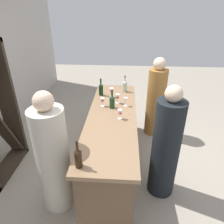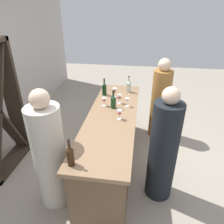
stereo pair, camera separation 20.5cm
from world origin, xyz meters
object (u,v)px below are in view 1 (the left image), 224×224
(wine_bottle_second_right_clear_pale, at_px, (125,86))
(wine_glass_near_right, at_px, (117,97))
(wine_bottle_leftmost_amber_brown, at_px, (78,157))
(wine_glass_far_left, at_px, (112,91))
(person_left_guest, at_px, (166,148))
(wine_glass_near_center, at_px, (120,113))
(wine_bottle_center_dark_green, at_px, (101,89))
(person_right_guest, at_px, (53,159))
(wine_glass_near_left, at_px, (126,100))
(wine_glass_far_center, at_px, (102,101))
(wine_bottle_second_left_olive_green, at_px, (112,101))
(person_center_guest, at_px, (156,101))

(wine_bottle_second_right_clear_pale, height_order, wine_glass_near_right, wine_bottle_second_right_clear_pale)
(wine_bottle_leftmost_amber_brown, xyz_separation_m, wine_glass_far_left, (1.73, -0.20, -0.01))
(person_left_guest, bearing_deg, wine_glass_near_center, -32.26)
(wine_bottle_leftmost_amber_brown, xyz_separation_m, person_left_guest, (0.60, -0.97, -0.30))
(wine_bottle_center_dark_green, xyz_separation_m, person_right_guest, (-1.50, 0.40, -0.29))
(wine_glass_near_left, xyz_separation_m, wine_glass_far_center, (-0.03, 0.36, -0.00))
(person_right_guest, bearing_deg, wine_glass_far_center, 46.23)
(wine_bottle_second_left_olive_green, bearing_deg, person_left_guest, -134.54)
(wine_bottle_leftmost_amber_brown, relative_size, wine_bottle_second_right_clear_pale, 1.03)
(wine_glass_near_right, bearing_deg, wine_glass_far_center, 119.24)
(wine_glass_far_center, relative_size, person_left_guest, 0.09)
(wine_glass_near_center, bearing_deg, wine_bottle_second_right_clear_pale, -2.93)
(wine_glass_near_left, distance_m, wine_glass_far_center, 0.36)
(wine_bottle_leftmost_amber_brown, distance_m, wine_bottle_second_left_olive_green, 1.34)
(wine_glass_far_left, bearing_deg, wine_bottle_second_left_olive_green, -174.92)
(wine_bottle_center_dark_green, relative_size, person_center_guest, 0.20)
(wine_bottle_second_left_olive_green, bearing_deg, wine_bottle_center_dark_green, 25.08)
(wine_bottle_second_left_olive_green, relative_size, wine_glass_near_right, 1.88)
(wine_bottle_leftmost_amber_brown, distance_m, wine_bottle_second_right_clear_pale, 2.04)
(person_center_guest, bearing_deg, wine_bottle_leftmost_amber_brown, 60.79)
(wine_bottle_leftmost_amber_brown, bearing_deg, wine_glass_near_right, -11.78)
(wine_glass_near_left, bearing_deg, wine_glass_far_left, 36.52)
(wine_bottle_leftmost_amber_brown, height_order, wine_bottle_second_right_clear_pale, wine_bottle_leftmost_amber_brown)
(wine_bottle_second_left_olive_green, height_order, wine_bottle_center_dark_green, wine_bottle_center_dark_green)
(wine_glass_near_right, xyz_separation_m, wine_glass_far_center, (-0.13, 0.23, -0.01))
(wine_bottle_second_right_clear_pale, xyz_separation_m, wine_glass_near_left, (-0.59, -0.02, -0.02))
(wine_glass_far_left, height_order, wine_glass_far_center, wine_glass_far_left)
(wine_bottle_leftmost_amber_brown, relative_size, wine_glass_near_right, 1.99)
(wine_glass_near_center, height_order, person_left_guest, person_left_guest)
(wine_glass_near_center, bearing_deg, wine_bottle_leftmost_amber_brown, 159.33)
(wine_glass_far_left, height_order, person_left_guest, person_left_guest)
(wine_glass_far_left, distance_m, wine_glass_far_center, 0.38)
(wine_glass_far_left, bearing_deg, wine_bottle_leftmost_amber_brown, 173.35)
(wine_glass_near_left, bearing_deg, wine_glass_far_center, 95.34)
(wine_bottle_second_left_olive_green, distance_m, person_left_guest, 1.06)
(wine_bottle_leftmost_amber_brown, xyz_separation_m, wine_bottle_second_left_olive_green, (1.31, -0.24, -0.01))
(person_center_guest, bearing_deg, wine_bottle_center_dark_green, 12.16)
(wine_glass_far_left, relative_size, person_center_guest, 0.11)
(wine_glass_near_left, height_order, wine_glass_near_right, wine_glass_near_right)
(wine_glass_far_left, distance_m, person_left_guest, 1.40)
(wine_bottle_center_dark_green, height_order, wine_glass_near_center, wine_bottle_center_dark_green)
(wine_glass_far_left, bearing_deg, wine_glass_far_center, 162.20)
(wine_bottle_leftmost_amber_brown, height_order, wine_glass_near_center, wine_bottle_leftmost_amber_brown)
(wine_bottle_second_right_clear_pale, relative_size, wine_glass_far_left, 1.83)
(wine_glass_near_right, distance_m, person_right_guest, 1.41)
(person_right_guest, bearing_deg, person_center_guest, 31.63)
(wine_bottle_leftmost_amber_brown, height_order, wine_bottle_center_dark_green, wine_bottle_leftmost_amber_brown)
(wine_bottle_second_left_olive_green, xyz_separation_m, person_right_guest, (-1.02, 0.62, -0.29))
(wine_bottle_second_right_clear_pale, distance_m, wine_glass_far_left, 0.34)
(wine_bottle_second_right_clear_pale, height_order, wine_glass_near_center, wine_bottle_second_right_clear_pale)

